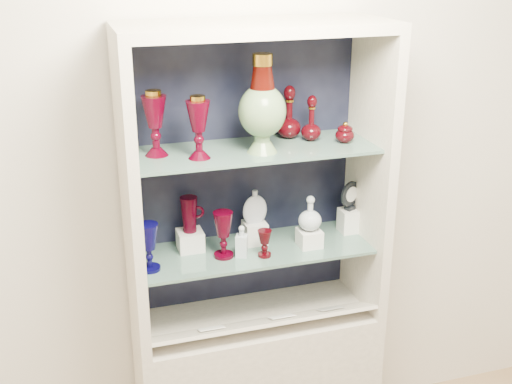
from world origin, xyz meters
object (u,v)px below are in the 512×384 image
object	(u,v)px
ruby_decanter_a	(312,115)
ruby_goblet_tall	(223,235)
ruby_goblet_small	(265,243)
ruby_pitcher	(189,214)
pedestal_lamp_left	(199,127)
cameo_medallion	(350,195)
ruby_decanter_b	(289,110)
pedestal_lamp_right	(155,123)
cobalt_goblet	(149,247)
enamel_urn	(262,104)
lidded_bowl	(345,132)
clear_square_bottle	(242,241)
flat_flask	(255,206)
clear_round_decanter	(310,214)

from	to	relation	value
ruby_decanter_a	ruby_goblet_tall	distance (m)	0.58
ruby_goblet_small	ruby_pitcher	distance (m)	0.32
pedestal_lamp_left	cameo_medallion	world-z (taller)	pedestal_lamp_left
ruby_decanter_b	cameo_medallion	distance (m)	0.45
pedestal_lamp_right	cobalt_goblet	distance (m)	0.46
ruby_decanter_a	ruby_decanter_b	distance (m)	0.09
enamel_urn	ruby_decanter_b	bearing A→B (deg)	42.83
pedestal_lamp_left	lidded_bowl	size ratio (longest dim) A/B	2.70
pedestal_lamp_left	enamel_urn	xyz separation A→B (m)	(0.24, 0.00, 0.07)
enamel_urn	clear_square_bottle	bearing A→B (deg)	-178.50
ruby_decanter_b	pedestal_lamp_left	bearing A→B (deg)	-159.21
pedestal_lamp_right	flat_flask	world-z (taller)	pedestal_lamp_right
ruby_goblet_tall	enamel_urn	bearing A→B (deg)	-5.62
lidded_bowl	clear_square_bottle	size ratio (longest dim) A/B	0.65
ruby_decanter_b	ruby_goblet_tall	xyz separation A→B (m)	(-0.31, -0.13, -0.44)
cobalt_goblet	ruby_pitcher	world-z (taller)	ruby_pitcher
flat_flask	clear_round_decanter	world-z (taller)	flat_flask
ruby_decanter_a	cameo_medallion	distance (m)	0.40
cobalt_goblet	clear_round_decanter	size ratio (longest dim) A/B	1.34
lidded_bowl	cameo_medallion	xyz separation A→B (m)	(0.07, 0.07, -0.30)
ruby_pitcher	flat_flask	xyz separation A→B (m)	(0.27, -0.01, 0.01)
cobalt_goblet	clear_round_decanter	world-z (taller)	clear_round_decanter
ruby_goblet_small	cobalt_goblet	bearing A→B (deg)	177.58
lidded_bowl	ruby_decanter_b	bearing A→B (deg)	146.22
lidded_bowl	flat_flask	distance (m)	0.46
ruby_pitcher	clear_square_bottle	world-z (taller)	ruby_pitcher
ruby_decanter_a	clear_square_bottle	size ratio (longest dim) A/B	1.55
cobalt_goblet	ruby_goblet_tall	bearing A→B (deg)	4.74
ruby_decanter_a	clear_round_decanter	bearing A→B (deg)	-107.86
cobalt_goblet	cameo_medallion	world-z (taller)	cameo_medallion
enamel_urn	pedestal_lamp_left	bearing A→B (deg)	-179.04
flat_flask	cameo_medallion	bearing A→B (deg)	-5.36
pedestal_lamp_left	ruby_decanter_a	world-z (taller)	pedestal_lamp_left
pedestal_lamp_right	flat_flask	size ratio (longest dim) A/B	1.68
ruby_pitcher	clear_round_decanter	xyz separation A→B (m)	(0.47, -0.11, -0.01)
lidded_bowl	ruby_decanter_a	bearing A→B (deg)	150.27
cameo_medallion	ruby_goblet_small	bearing A→B (deg)	171.71
ruby_decanter_a	flat_flask	world-z (taller)	ruby_decanter_a
ruby_decanter_b	lidded_bowl	distance (m)	0.23
ruby_pitcher	cameo_medallion	bearing A→B (deg)	4.55
pedestal_lamp_left	cobalt_goblet	bearing A→B (deg)	-178.53
pedestal_lamp_right	enamel_urn	world-z (taller)	enamel_urn
ruby_decanter_a	ruby_goblet_small	distance (m)	0.53
pedestal_lamp_left	clear_round_decanter	distance (m)	0.59
pedestal_lamp_right	ruby_goblet_small	xyz separation A→B (m)	(0.38, -0.10, -0.49)
enamel_urn	ruby_goblet_small	size ratio (longest dim) A/B	3.30
pedestal_lamp_right	ruby_decanter_a	xyz separation A→B (m)	(0.61, 0.01, -0.02)
clear_round_decanter	lidded_bowl	bearing A→B (deg)	6.47
ruby_goblet_tall	clear_square_bottle	size ratio (longest dim) A/B	1.45
pedestal_lamp_right	clear_round_decanter	world-z (taller)	pedestal_lamp_right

